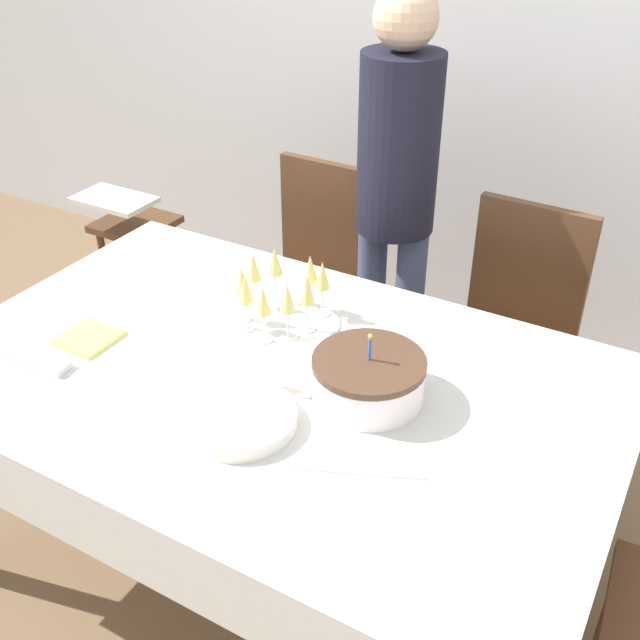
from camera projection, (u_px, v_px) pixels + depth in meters
name	position (u px, v px, depth m)	size (l,w,h in m)	color
ground_plane	(280.00, 566.00, 2.38)	(12.00, 12.00, 0.00)	brown
wall_back	(503.00, 26.00, 2.89)	(8.00, 0.05, 2.70)	silver
dining_table	(272.00, 402.00, 2.02)	(1.80, 1.14, 0.76)	white
dining_chair_far_left	(312.00, 276.00, 2.92)	(0.43, 0.43, 0.95)	#51331E
dining_chair_far_right	(511.00, 331.00, 2.59)	(0.44, 0.44, 0.95)	#51331E
birthday_cake	(368.00, 378.00, 1.85)	(0.28, 0.28, 0.19)	white
champagne_tray	(279.00, 296.00, 2.13)	(0.36, 0.36, 0.18)	silver
plate_stack_main	(239.00, 418.00, 1.78)	(0.28, 0.28, 0.03)	silver
plate_stack_dessert	(307.00, 367.00, 1.96)	(0.23, 0.23, 0.03)	silver
cake_knife	(357.00, 471.00, 1.65)	(0.28, 0.13, 0.00)	silver
fork_pile	(40.00, 362.00, 1.99)	(0.18, 0.08, 0.02)	silver
napkin_pile	(88.00, 338.00, 2.09)	(0.15, 0.15, 0.01)	#E0D166
person_standing	(397.00, 179.00, 2.60)	(0.28, 0.28, 1.59)	#3F4C72
high_chair	(134.00, 240.00, 3.27)	(0.33, 0.35, 0.71)	#51331E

